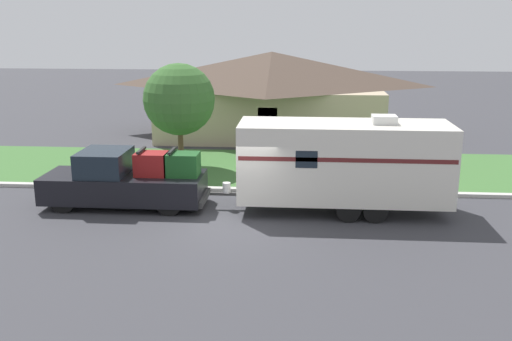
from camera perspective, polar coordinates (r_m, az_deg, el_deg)
ground_plane at (r=18.50m, az=-1.89°, el=-5.49°), size 120.00×120.00×0.00m
curb_strip at (r=22.02m, az=-0.81°, el=-1.96°), size 80.00×0.30×0.14m
lawn_strip at (r=25.54m, az=-0.05°, el=0.27°), size 80.00×7.00×0.03m
house_across_street at (r=33.08m, az=1.57°, el=7.88°), size 13.13×8.46×4.71m
pickup_truck at (r=20.63m, az=-12.91°, el=-1.02°), size 5.73×2.10×2.09m
travel_trailer at (r=19.54m, az=8.79°, el=0.88°), size 8.14×2.41×3.37m
mailbox at (r=22.76m, az=2.01°, el=0.88°), size 0.48×0.20×1.23m
tree_in_yard at (r=25.19m, az=-7.69°, el=7.05°), size 3.13×3.13×4.65m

